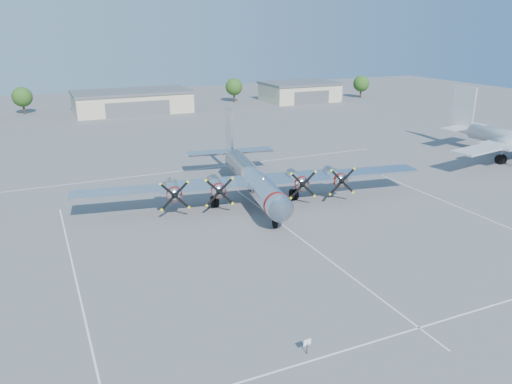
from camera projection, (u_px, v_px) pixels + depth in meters
name	position (u px, v px, depth m)	size (l,w,h in m)	color
ground	(281.00, 224.00, 55.20)	(260.00, 260.00, 0.00)	#535356
parking_lines	(288.00, 229.00, 53.69)	(60.00, 50.08, 0.01)	silver
hangar_center	(132.00, 101.00, 125.11)	(28.60, 14.60, 5.40)	#BFB998
hangar_east	(300.00, 91.00, 143.92)	(20.60, 14.60, 5.40)	#BFB998
tree_west	(22.00, 97.00, 121.77)	(4.80, 4.80, 6.64)	#382619
tree_east	(234.00, 87.00, 141.59)	(4.80, 4.80, 6.64)	#382619
tree_far_east	(361.00, 84.00, 149.58)	(4.80, 4.80, 6.64)	#382619
main_bomber_b29	(251.00, 198.00, 63.31)	(42.88, 29.33, 9.48)	silver
twin_engine_east	(510.00, 157.00, 82.92)	(33.76, 24.27, 10.70)	silver
info_placard	(307.00, 344.00, 33.13)	(0.58, 0.08, 1.11)	black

